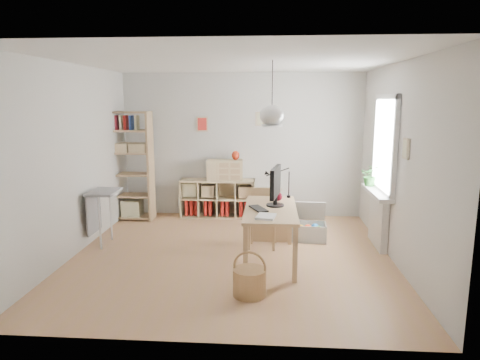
# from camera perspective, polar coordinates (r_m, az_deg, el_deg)

# --- Properties ---
(ground) EXTENTS (4.50, 4.50, 0.00)m
(ground) POSITION_cam_1_polar(r_m,az_deg,el_deg) (6.23, -1.13, -10.04)
(ground) COLOR #AA7955
(ground) RESTS_ON ground
(room_shell) EXTENTS (4.50, 4.50, 4.50)m
(room_shell) POSITION_cam_1_polar(r_m,az_deg,el_deg) (5.66, 4.28, 8.60)
(room_shell) COLOR silver
(room_shell) RESTS_ON ground
(window_unit) EXTENTS (0.07, 1.16, 1.46)m
(window_unit) POSITION_cam_1_polar(r_m,az_deg,el_deg) (6.66, 18.83, 4.47)
(window_unit) COLOR white
(window_unit) RESTS_ON ground
(radiator) EXTENTS (0.10, 0.80, 0.80)m
(radiator) POSITION_cam_1_polar(r_m,az_deg,el_deg) (6.85, 17.97, -5.11)
(radiator) COLOR silver
(radiator) RESTS_ON ground
(windowsill) EXTENTS (0.22, 1.20, 0.06)m
(windowsill) POSITION_cam_1_polar(r_m,az_deg,el_deg) (6.74, 17.76, -1.59)
(windowsill) COLOR white
(windowsill) RESTS_ON radiator
(desk) EXTENTS (0.70, 1.50, 0.75)m
(desk) POSITION_cam_1_polar(r_m,az_deg,el_deg) (5.86, 4.10, -4.65)
(desk) COLOR tan
(desk) RESTS_ON ground
(cube_shelf) EXTENTS (1.40, 0.38, 0.72)m
(cube_shelf) POSITION_cam_1_polar(r_m,az_deg,el_deg) (8.17, -3.12, -2.83)
(cube_shelf) COLOR tan
(cube_shelf) RESTS_ON ground
(tall_bookshelf) EXTENTS (0.80, 0.38, 2.00)m
(tall_bookshelf) POSITION_cam_1_polar(r_m,az_deg,el_deg) (8.10, -14.49, 2.41)
(tall_bookshelf) COLOR tan
(tall_bookshelf) RESTS_ON ground
(side_table) EXTENTS (0.40, 0.55, 0.85)m
(side_table) POSITION_cam_1_polar(r_m,az_deg,el_deg) (6.84, -18.15, -2.83)
(side_table) COLOR gray
(side_table) RESTS_ON ground
(chair) EXTENTS (0.46, 0.46, 0.87)m
(chair) POSITION_cam_1_polar(r_m,az_deg,el_deg) (6.52, 3.14, -4.50)
(chair) COLOR gray
(chair) RESTS_ON ground
(wicker_basket) EXTENTS (0.38, 0.38, 0.53)m
(wicker_basket) POSITION_cam_1_polar(r_m,az_deg,el_deg) (5.00, 1.27, -13.31)
(wicker_basket) COLOR #A37749
(wicker_basket) RESTS_ON ground
(storage_chest) EXTENTS (0.57, 0.64, 0.57)m
(storage_chest) POSITION_cam_1_polar(r_m,az_deg,el_deg) (6.96, 9.22, -6.32)
(storage_chest) COLOR silver
(storage_chest) RESTS_ON ground
(monitor) EXTENTS (0.25, 0.63, 0.54)m
(monitor) POSITION_cam_1_polar(r_m,az_deg,el_deg) (5.90, 4.75, -0.57)
(monitor) COLOR black
(monitor) RESTS_ON desk
(keyboard) EXTENTS (0.28, 0.40, 0.02)m
(keyboard) POSITION_cam_1_polar(r_m,az_deg,el_deg) (5.77, 2.48, -3.83)
(keyboard) COLOR black
(keyboard) RESTS_ON desk
(task_lamp) EXTENTS (0.40, 0.15, 0.42)m
(task_lamp) POSITION_cam_1_polar(r_m,az_deg,el_deg) (6.37, 4.82, 0.10)
(task_lamp) COLOR black
(task_lamp) RESTS_ON desk
(yarn_ball) EXTENTS (0.13, 0.13, 0.13)m
(yarn_ball) POSITION_cam_1_polar(r_m,az_deg,el_deg) (6.25, 5.06, -2.20)
(yarn_ball) COLOR #540B16
(yarn_ball) RESTS_ON desk
(paper_tray) EXTENTS (0.27, 0.32, 0.03)m
(paper_tray) POSITION_cam_1_polar(r_m,az_deg,el_deg) (5.37, 3.47, -4.89)
(paper_tray) COLOR white
(paper_tray) RESTS_ON desk
(drawer_chest) EXTENTS (0.68, 0.35, 0.38)m
(drawer_chest) POSITION_cam_1_polar(r_m,az_deg,el_deg) (7.99, -2.04, 1.35)
(drawer_chest) COLOR tan
(drawer_chest) RESTS_ON cube_shelf
(red_vase) EXTENTS (0.15, 0.15, 0.17)m
(red_vase) POSITION_cam_1_polar(r_m,az_deg,el_deg) (7.93, -0.60, 3.30)
(red_vase) COLOR #98200C
(red_vase) RESTS_ON drawer_chest
(potted_plant) EXTENTS (0.37, 0.35, 0.33)m
(potted_plant) POSITION_cam_1_polar(r_m,az_deg,el_deg) (7.04, 17.03, 0.57)
(potted_plant) COLOR #215821
(potted_plant) RESTS_ON windowsill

